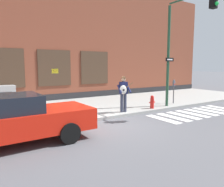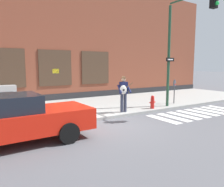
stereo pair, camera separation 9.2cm
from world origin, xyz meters
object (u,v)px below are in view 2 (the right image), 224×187
object	(u,v)px
utility_box	(6,95)
busker	(124,92)
parking_meter	(174,88)
traffic_light	(185,34)
fire_hydrant	(152,102)
red_car	(14,119)

from	to	relation	value
utility_box	busker	bearing A→B (deg)	-47.56
parking_meter	utility_box	distance (m)	9.86
traffic_light	fire_hydrant	world-z (taller)	traffic_light
busker	fire_hydrant	size ratio (longest dim) A/B	2.50
red_car	parking_meter	xyz separation A→B (m)	(9.20, 1.95, 0.31)
red_car	busker	size ratio (longest dim) A/B	2.65
red_car	fire_hydrant	bearing A→B (deg)	11.69
utility_box	traffic_light	bearing A→B (deg)	-38.13
busker	fire_hydrant	world-z (taller)	busker
fire_hydrant	busker	bearing A→B (deg)	177.86
utility_box	parking_meter	bearing A→B (deg)	-28.09
utility_box	red_car	bearing A→B (deg)	-94.34
parking_meter	fire_hydrant	distance (m)	2.35
utility_box	fire_hydrant	bearing A→B (deg)	-38.47
traffic_light	parking_meter	distance (m)	3.40
red_car	fire_hydrant	xyz separation A→B (m)	(6.98, 1.44, -0.29)
red_car	utility_box	xyz separation A→B (m)	(0.50, 6.59, -0.06)
busker	fire_hydrant	distance (m)	1.95
busker	utility_box	xyz separation A→B (m)	(-4.64, 5.08, -0.43)
red_car	busker	bearing A→B (deg)	16.38
red_car	parking_meter	size ratio (longest dim) A/B	3.24
parking_meter	fire_hydrant	world-z (taller)	parking_meter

